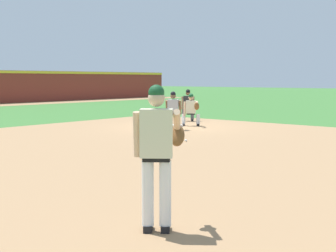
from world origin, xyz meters
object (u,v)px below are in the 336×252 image
first_base_bag (176,126)px  baserunner (173,109)px  baseball (186,140)px  first_baseman (191,108)px  umpire (188,104)px  pitcher (158,149)px

first_base_bag → baserunner: size_ratio=0.26×
first_base_bag → baseball: first_base_bag is taller
first_baseman → baseball: bearing=-144.4°
baserunner → umpire: 3.78m
first_base_bag → first_baseman: first_baseman is taller
pitcher → baserunner: bearing=38.8°
first_base_bag → pitcher: 13.06m
first_base_bag → baserunner: bearing=-146.5°
pitcher → baserunner: 11.81m
pitcher → first_baseman: (10.83, 7.79, -0.33)m
baseball → first_baseman: size_ratio=0.06×
baserunner → pitcher: bearing=-141.2°
pitcher → baserunner: pitcher is taller
pitcher → umpire: pitcher is taller
first_baseman → baserunner: (-1.63, -0.39, 0.06)m
first_baseman → baserunner: size_ratio=0.92×
umpire → pitcher: bearing=-143.5°
baseball → umpire: size_ratio=0.05×
pitcher → baseball: bearing=35.8°
first_base_bag → baseball: bearing=-136.9°
baseball → first_baseman: first_baseman is taller
baseball → first_baseman: 4.85m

